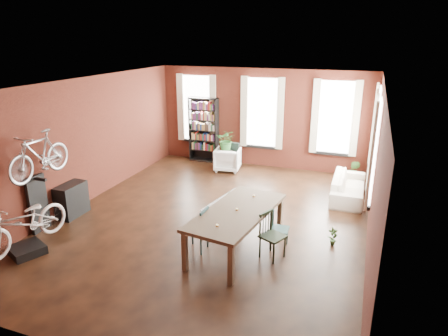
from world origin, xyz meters
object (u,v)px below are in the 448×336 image
at_px(dining_chair_a, 196,229).
at_px(bike_trainer, 27,250).
at_px(dining_table, 237,230).
at_px(dining_chair_c, 273,236).
at_px(white_armchair, 228,158).
at_px(bicycle_floor, 21,201).
at_px(dining_chair_b, 221,209).
at_px(bookshelf, 204,130).
at_px(dining_chair_d, 279,229).
at_px(cream_sofa, 349,183).
at_px(console_table, 72,200).
at_px(plant_stand, 226,160).

bearing_deg(dining_chair_a, bike_trainer, -66.42).
height_order(dining_table, dining_chair_c, dining_chair_c).
xyz_separation_m(white_armchair, bicycle_floor, (-1.98, -6.30, 0.75)).
xyz_separation_m(dining_chair_b, bike_trainer, (-3.22, -2.55, -0.31)).
bearing_deg(dining_chair_a, bookshelf, -158.16).
bearing_deg(white_armchair, dining_chair_d, 113.13).
bearing_deg(cream_sofa, bike_trainer, 132.16).
distance_m(bookshelf, console_table, 5.40).
xyz_separation_m(white_armchair, bike_trainer, (-2.03, -6.32, -0.32)).
xyz_separation_m(dining_chair_c, dining_chair_d, (0.03, 0.44, -0.06)).
relative_size(dining_chair_a, dining_chair_c, 0.99).
relative_size(bookshelf, white_armchair, 2.73).
xyz_separation_m(dining_table, dining_chair_b, (-0.67, 0.89, -0.03)).
bearing_deg(dining_chair_a, bicycle_floor, -66.39).
bearing_deg(plant_stand, dining_table, -67.77).
height_order(dining_chair_d, bike_trainer, dining_chair_d).
bearing_deg(bike_trainer, white_armchair, 72.22).
bearing_deg(dining_chair_b, bicycle_floor, -52.22).
relative_size(white_armchair, bicycle_floor, 0.41).
bearing_deg(bike_trainer, plant_stand, 73.07).
relative_size(dining_chair_a, bookshelf, 0.42).
height_order(dining_chair_a, cream_sofa, dining_chair_a).
xyz_separation_m(bike_trainer, bicycle_floor, (0.04, 0.02, 1.06)).
bearing_deg(dining_table, bike_trainer, -148.49).
bearing_deg(dining_chair_c, bike_trainer, 133.70).
xyz_separation_m(dining_chair_d, bike_trainer, (-4.69, -2.03, -0.32)).
bearing_deg(cream_sofa, dining_chair_a, 145.50).
xyz_separation_m(dining_chair_c, bookshelf, (-3.75, 5.43, 0.64)).
height_order(dining_chair_c, console_table, dining_chair_c).
xyz_separation_m(bookshelf, bicycle_floor, (-0.87, -6.99, 0.05)).
xyz_separation_m(bike_trainer, plant_stand, (1.95, 6.41, 0.23)).
distance_m(dining_chair_b, plant_stand, 4.07).
bearing_deg(dining_table, bicycle_floor, -148.47).
bearing_deg(plant_stand, dining_chair_a, -76.85).
relative_size(bike_trainer, console_table, 0.75).
xyz_separation_m(plant_stand, bicycle_floor, (-1.91, -6.40, 0.83)).
distance_m(white_armchair, plant_stand, 0.14).
bearing_deg(console_table, white_armchair, 62.03).
bearing_deg(dining_chair_d, bike_trainer, 110.29).
bearing_deg(dining_table, white_armchair, 120.32).
xyz_separation_m(dining_table, bike_trainer, (-3.90, -1.66, -0.34)).
distance_m(dining_table, cream_sofa, 4.15).
bearing_deg(plant_stand, bicycle_floor, -106.62).
bearing_deg(white_armchair, dining_chair_b, 98.88).
xyz_separation_m(dining_chair_a, cream_sofa, (2.72, 3.96, -0.05)).
distance_m(dining_chair_a, cream_sofa, 4.81).
xyz_separation_m(white_armchair, console_table, (-2.40, -4.51, -0.00)).
bearing_deg(dining_chair_d, plant_stand, 28.93).
relative_size(dining_chair_d, plant_stand, 1.26).
height_order(bookshelf, console_table, bookshelf).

